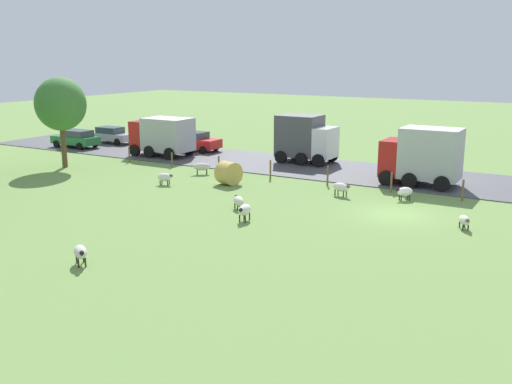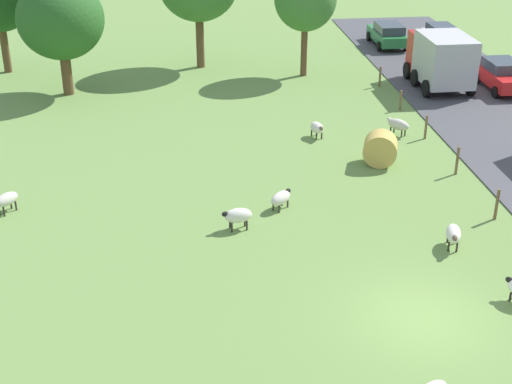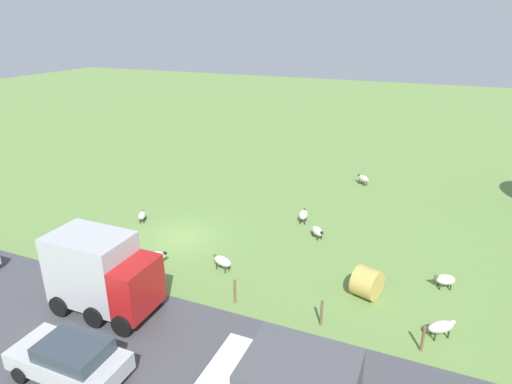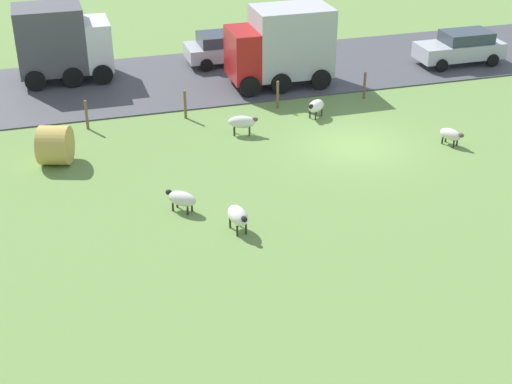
{
  "view_description": "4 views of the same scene",
  "coord_description": "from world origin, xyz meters",
  "px_view_note": "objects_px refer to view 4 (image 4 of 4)",
  "views": [
    {
      "loc": [
        -29.48,
        -8.65,
        8.21
      ],
      "look_at": [
        -5.52,
        5.22,
        1.71
      ],
      "focal_mm": 41.46,
      "sensor_mm": 36.0,
      "label": 1
    },
    {
      "loc": [
        -7.02,
        -17.54,
        13.02
      ],
      "look_at": [
        -4.45,
        5.28,
        1.93
      ],
      "focal_mm": 51.45,
      "sensor_mm": 36.0,
      "label": 2
    },
    {
      "loc": [
        20.46,
        13.63,
        12.48
      ],
      "look_at": [
        -4.6,
        2.98,
        1.82
      ],
      "focal_mm": 30.92,
      "sensor_mm": 36.0,
      "label": 3
    },
    {
      "loc": [
        -25.04,
        11.49,
        12.49
      ],
      "look_at": [
        -4.94,
        5.57,
        1.29
      ],
      "focal_mm": 52.78,
      "sensor_mm": 36.0,
      "label": 4
    }
  ],
  "objects_px": {
    "sheep_2": "(182,199)",
    "truck_2": "(282,45)",
    "sheep_4": "(316,106)",
    "hay_bale_0": "(55,145)",
    "sheep_5": "(238,216)",
    "sheep_7": "(451,135)",
    "car_2": "(461,47)",
    "sheep_3": "(242,122)",
    "car_0": "(227,47)",
    "truck_1": "(61,42)"
  },
  "relations": [
    {
      "from": "sheep_2",
      "to": "truck_2",
      "type": "height_order",
      "value": "truck_2"
    },
    {
      "from": "sheep_4",
      "to": "hay_bale_0",
      "type": "height_order",
      "value": "hay_bale_0"
    },
    {
      "from": "sheep_5",
      "to": "sheep_7",
      "type": "distance_m",
      "value": 10.65
    },
    {
      "from": "sheep_7",
      "to": "car_2",
      "type": "height_order",
      "value": "car_2"
    },
    {
      "from": "sheep_3",
      "to": "sheep_7",
      "type": "xyz_separation_m",
      "value": [
        -3.36,
        -7.67,
        -0.1
      ]
    },
    {
      "from": "hay_bale_0",
      "to": "truck_2",
      "type": "bearing_deg",
      "value": -61.94
    },
    {
      "from": "hay_bale_0",
      "to": "car_2",
      "type": "relative_size",
      "value": 0.33
    },
    {
      "from": "truck_2",
      "to": "car_0",
      "type": "bearing_deg",
      "value": 23.83
    },
    {
      "from": "sheep_2",
      "to": "sheep_7",
      "type": "xyz_separation_m",
      "value": [
        2.23,
        -11.32,
        -0.02
      ]
    },
    {
      "from": "hay_bale_0",
      "to": "sheep_3",
      "type": "bearing_deg",
      "value": -85.27
    },
    {
      "from": "sheep_2",
      "to": "car_2",
      "type": "height_order",
      "value": "car_2"
    },
    {
      "from": "sheep_3",
      "to": "truck_1",
      "type": "bearing_deg",
      "value": 36.66
    },
    {
      "from": "sheep_2",
      "to": "truck_1",
      "type": "relative_size",
      "value": 0.26
    },
    {
      "from": "sheep_3",
      "to": "sheep_7",
      "type": "relative_size",
      "value": 1.19
    },
    {
      "from": "truck_1",
      "to": "car_2",
      "type": "relative_size",
      "value": 0.98
    },
    {
      "from": "sheep_4",
      "to": "sheep_5",
      "type": "bearing_deg",
      "value": 145.29
    },
    {
      "from": "sheep_4",
      "to": "hay_bale_0",
      "type": "distance_m",
      "value": 11.11
    },
    {
      "from": "truck_2",
      "to": "sheep_7",
      "type": "bearing_deg",
      "value": -153.14
    },
    {
      "from": "sheep_3",
      "to": "sheep_2",
      "type": "bearing_deg",
      "value": 146.81
    },
    {
      "from": "car_0",
      "to": "sheep_5",
      "type": "bearing_deg",
      "value": 166.64
    },
    {
      "from": "hay_bale_0",
      "to": "car_0",
      "type": "distance_m",
      "value": 13.24
    },
    {
      "from": "truck_1",
      "to": "truck_2",
      "type": "height_order",
      "value": "truck_2"
    },
    {
      "from": "sheep_2",
      "to": "hay_bale_0",
      "type": "xyz_separation_m",
      "value": [
        4.96,
        3.81,
        0.27
      ]
    },
    {
      "from": "sheep_4",
      "to": "truck_2",
      "type": "bearing_deg",
      "value": 2.32
    },
    {
      "from": "hay_bale_0",
      "to": "truck_2",
      "type": "xyz_separation_m",
      "value": [
        5.77,
        -10.83,
        1.23
      ]
    },
    {
      "from": "sheep_2",
      "to": "sheep_5",
      "type": "distance_m",
      "value": 2.33
    },
    {
      "from": "sheep_7",
      "to": "truck_1",
      "type": "height_order",
      "value": "truck_1"
    },
    {
      "from": "hay_bale_0",
      "to": "car_2",
      "type": "bearing_deg",
      "value": -73.49
    },
    {
      "from": "sheep_4",
      "to": "sheep_3",
      "type": "bearing_deg",
      "value": 103.89
    },
    {
      "from": "truck_1",
      "to": "truck_2",
      "type": "xyz_separation_m",
      "value": [
        -3.61,
        -9.88,
        0.04
      ]
    },
    {
      "from": "hay_bale_0",
      "to": "truck_1",
      "type": "height_order",
      "value": "truck_1"
    },
    {
      "from": "sheep_3",
      "to": "car_0",
      "type": "height_order",
      "value": "car_0"
    },
    {
      "from": "sheep_2",
      "to": "sheep_7",
      "type": "bearing_deg",
      "value": -78.88
    },
    {
      "from": "car_2",
      "to": "sheep_3",
      "type": "bearing_deg",
      "value": 112.68
    },
    {
      "from": "sheep_4",
      "to": "sheep_2",
      "type": "bearing_deg",
      "value": 131.93
    },
    {
      "from": "sheep_5",
      "to": "car_0",
      "type": "relative_size",
      "value": 0.27
    },
    {
      "from": "sheep_5",
      "to": "car_0",
      "type": "height_order",
      "value": "car_0"
    },
    {
      "from": "hay_bale_0",
      "to": "car_2",
      "type": "xyz_separation_m",
      "value": [
        6.11,
        -20.6,
        0.18
      ]
    },
    {
      "from": "truck_1",
      "to": "hay_bale_0",
      "type": "bearing_deg",
      "value": 174.25
    },
    {
      "from": "car_2",
      "to": "sheep_4",
      "type": "bearing_deg",
      "value": 115.67
    },
    {
      "from": "sheep_7",
      "to": "truck_1",
      "type": "xyz_separation_m",
      "value": [
        12.12,
        14.19,
        1.49
      ]
    },
    {
      "from": "sheep_2",
      "to": "hay_bale_0",
      "type": "distance_m",
      "value": 6.27
    },
    {
      "from": "sheep_4",
      "to": "truck_1",
      "type": "xyz_separation_m",
      "value": [
        7.89,
        10.06,
        1.42
      ]
    },
    {
      "from": "truck_2",
      "to": "car_2",
      "type": "relative_size",
      "value": 1.08
    },
    {
      "from": "sheep_4",
      "to": "hay_bale_0",
      "type": "relative_size",
      "value": 0.7
    },
    {
      "from": "sheep_3",
      "to": "sheep_4",
      "type": "bearing_deg",
      "value": -76.11
    },
    {
      "from": "sheep_5",
      "to": "hay_bale_0",
      "type": "distance_m",
      "value": 8.59
    },
    {
      "from": "sheep_7",
      "to": "sheep_2",
      "type": "bearing_deg",
      "value": 101.12
    },
    {
      "from": "sheep_5",
      "to": "truck_1",
      "type": "bearing_deg",
      "value": 15.03
    },
    {
      "from": "truck_2",
      "to": "car_2",
      "type": "distance_m",
      "value": 9.83
    }
  ]
}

